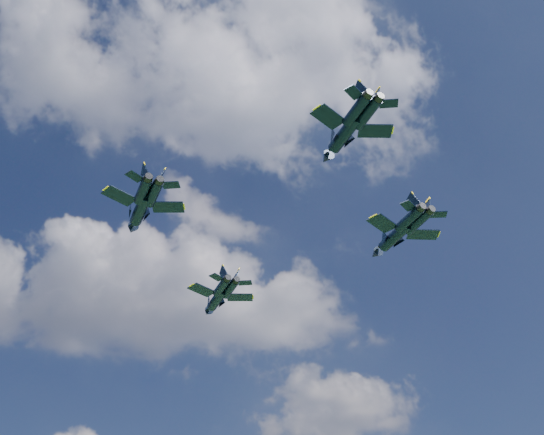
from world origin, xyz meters
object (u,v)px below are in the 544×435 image
Objects in this scene: jet_left at (140,211)px; jet_slot at (343,135)px; jet_right at (393,237)px; jet_lead at (217,300)px.

jet_left is 28.02m from jet_slot.
jet_right is (35.43, 10.10, 3.55)m from jet_left.
jet_right reaches higher than jet_left.
jet_lead is at bearing 93.31° from jet_slot.
jet_lead is 39.66m from jet_slot.
jet_lead reaches higher than jet_left.
jet_right is at bearing -3.98° from jet_left.
jet_lead is 29.96m from jet_right.
jet_slot is at bearing -86.11° from jet_lead.
jet_slot reaches higher than jet_left.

